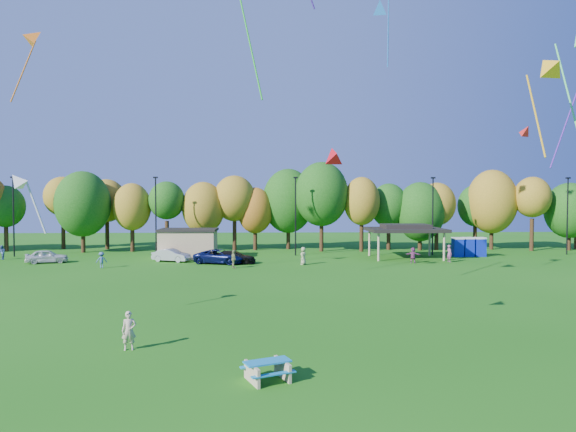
{
  "coord_description": "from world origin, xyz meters",
  "views": [
    {
      "loc": [
        -0.88,
        -19.02,
        6.64
      ],
      "look_at": [
        -0.03,
        6.0,
        5.77
      ],
      "focal_mm": 32.0,
      "sensor_mm": 36.0,
      "label": 1
    }
  ],
  "objects_px": {
    "kite_flyer": "(129,331)",
    "car_a": "(47,256)",
    "car_c": "(220,257)",
    "porta_potties": "(469,247)",
    "picnic_table": "(267,369)",
    "car_b": "(171,255)",
    "car_d": "(234,257)"
  },
  "relations": [
    {
      "from": "kite_flyer",
      "to": "car_a",
      "type": "bearing_deg",
      "value": 104.57
    },
    {
      "from": "car_c",
      "to": "porta_potties",
      "type": "bearing_deg",
      "value": -61.73
    },
    {
      "from": "picnic_table",
      "to": "car_b",
      "type": "distance_m",
      "value": 36.77
    },
    {
      "from": "kite_flyer",
      "to": "car_b",
      "type": "distance_m",
      "value": 31.62
    },
    {
      "from": "picnic_table",
      "to": "car_a",
      "type": "distance_m",
      "value": 41.41
    },
    {
      "from": "car_c",
      "to": "car_b",
      "type": "bearing_deg",
      "value": 88.22
    },
    {
      "from": "porta_potties",
      "to": "car_c",
      "type": "bearing_deg",
      "value": -168.9
    },
    {
      "from": "kite_flyer",
      "to": "car_b",
      "type": "xyz_separation_m",
      "value": [
        -4.17,
        31.34,
        -0.19
      ]
    },
    {
      "from": "picnic_table",
      "to": "car_d",
      "type": "distance_m",
      "value": 33.73
    },
    {
      "from": "car_b",
      "to": "car_c",
      "type": "distance_m",
      "value": 5.52
    },
    {
      "from": "car_a",
      "to": "car_c",
      "type": "xyz_separation_m",
      "value": [
        17.74,
        -1.07,
        0.03
      ]
    },
    {
      "from": "car_b",
      "to": "porta_potties",
      "type": "bearing_deg",
      "value": -64.42
    },
    {
      "from": "porta_potties",
      "to": "car_b",
      "type": "relative_size",
      "value": 0.93
    },
    {
      "from": "porta_potties",
      "to": "car_d",
      "type": "bearing_deg",
      "value": -168.35
    },
    {
      "from": "kite_flyer",
      "to": "car_b",
      "type": "height_order",
      "value": "kite_flyer"
    },
    {
      "from": "car_a",
      "to": "car_d",
      "type": "distance_m",
      "value": 19.18
    },
    {
      "from": "car_c",
      "to": "car_d",
      "type": "height_order",
      "value": "car_c"
    },
    {
      "from": "picnic_table",
      "to": "car_b",
      "type": "bearing_deg",
      "value": 83.09
    },
    {
      "from": "porta_potties",
      "to": "car_b",
      "type": "distance_m",
      "value": 33.09
    },
    {
      "from": "car_d",
      "to": "picnic_table",
      "type": "bearing_deg",
      "value": -165.54
    },
    {
      "from": "car_a",
      "to": "car_d",
      "type": "relative_size",
      "value": 0.9
    },
    {
      "from": "car_d",
      "to": "car_c",
      "type": "bearing_deg",
      "value": 98.85
    },
    {
      "from": "picnic_table",
      "to": "kite_flyer",
      "type": "bearing_deg",
      "value": 123.74
    },
    {
      "from": "picnic_table",
      "to": "car_a",
      "type": "height_order",
      "value": "car_a"
    },
    {
      "from": "porta_potties",
      "to": "kite_flyer",
      "type": "distance_m",
      "value": 45.26
    },
    {
      "from": "car_a",
      "to": "car_b",
      "type": "xyz_separation_m",
      "value": [
        12.52,
        0.72,
        -0.02
      ]
    },
    {
      "from": "picnic_table",
      "to": "car_a",
      "type": "xyz_separation_m",
      "value": [
        -22.77,
        34.59,
        0.27
      ]
    },
    {
      "from": "car_a",
      "to": "car_b",
      "type": "relative_size",
      "value": 1.0
    },
    {
      "from": "porta_potties",
      "to": "car_d",
      "type": "xyz_separation_m",
      "value": [
        -26.26,
        -5.41,
        -0.45
      ]
    },
    {
      "from": "car_c",
      "to": "kite_flyer",
      "type": "bearing_deg",
      "value": -164.85
    },
    {
      "from": "car_c",
      "to": "car_d",
      "type": "bearing_deg",
      "value": -72.27
    },
    {
      "from": "porta_potties",
      "to": "car_a",
      "type": "distance_m",
      "value": 45.62
    }
  ]
}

